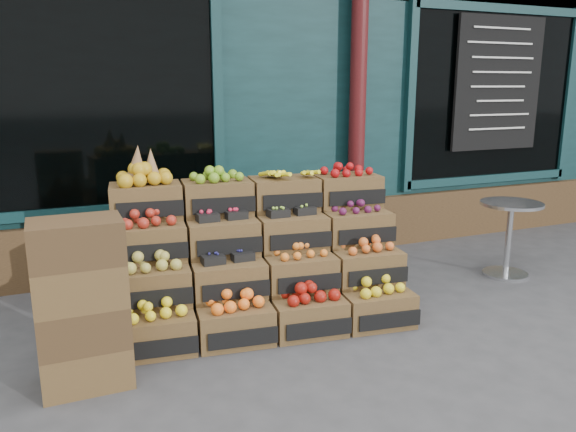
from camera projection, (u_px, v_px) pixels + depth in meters
name	position (u px, v px, depth m)	size (l,w,h in m)	color
ground	(349.00, 343.00, 4.21)	(60.00, 60.00, 0.00)	#3C3C3E
shop_facade	(183.00, 49.00, 8.24)	(12.00, 6.24, 4.80)	#0D2C2E
crate_display	(257.00, 264.00, 4.65)	(2.41, 1.39, 1.44)	brown
spare_crates	(82.00, 305.00, 3.52)	(0.55, 0.38, 1.10)	brown
bistro_table	(509.00, 230.00, 5.60)	(0.60, 0.60, 0.76)	silver
shopkeeper	(124.00, 175.00, 6.00)	(0.70, 0.46, 1.91)	#164E19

